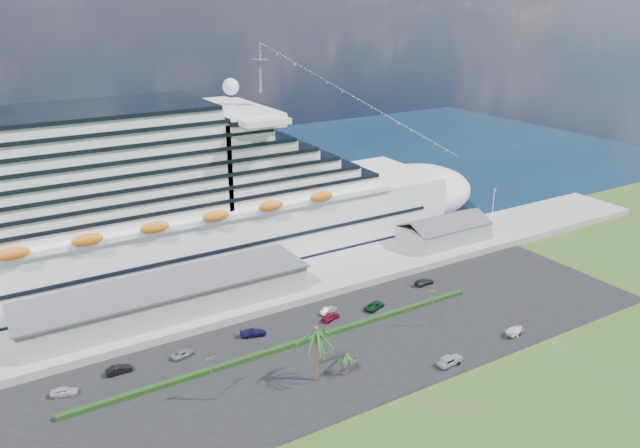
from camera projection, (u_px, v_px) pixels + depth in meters
ground at (375, 375)px, 113.13m from camera, size 420.00×420.00×0.00m
asphalt_lot at (342, 347)px, 121.93m from camera, size 140.00×38.00×0.12m
wharf at (274, 287)px, 144.91m from camera, size 240.00×20.00×1.80m
water at (156, 192)px, 217.43m from camera, size 420.00×160.00×0.02m
cruise_ship at (145, 210)px, 148.23m from camera, size 191.00×38.00×54.00m
terminal_building at (168, 297)px, 131.33m from camera, size 61.00×15.00×6.30m
port_shed at (444, 232)px, 169.01m from camera, size 24.00×12.31×7.37m
flagpole at (493, 207)px, 176.45m from camera, size 1.08×0.16×12.00m
hedge at (293, 344)px, 121.88m from camera, size 88.00×1.10×0.90m
lamp_post_left at (211, 374)px, 104.08m from camera, size 1.60×0.35×8.27m
lamp_post_right at (432, 304)px, 127.43m from camera, size 1.60×0.35×8.27m
palm_tall at (316, 335)px, 108.29m from camera, size 8.82×8.82×11.13m
palm_short at (347, 358)px, 111.68m from camera, size 3.53×3.53×4.56m
parked_car_0 at (64, 391)px, 106.81m from camera, size 4.93×3.19×1.56m
parked_car_1 at (119, 370)px, 113.06m from camera, size 4.72×1.80×1.54m
parked_car_2 at (183, 354)px, 118.29m from camera, size 4.86×3.07×1.25m
parked_car_3 at (253, 333)px, 125.47m from camera, size 5.62×3.52×1.52m
parked_car_4 at (331, 316)px, 131.74m from camera, size 4.96×3.16×1.57m
parked_car_5 at (329, 310)px, 134.53m from camera, size 4.53×2.83×1.41m
parked_car_6 at (374, 306)px, 136.35m from camera, size 5.82×4.05×1.48m
parked_car_7 at (424, 282)px, 147.71m from camera, size 5.17×2.21×1.49m
pickup_truck at (450, 361)px, 115.43m from camera, size 5.10×2.10×1.77m
boat_trailer at (515, 330)px, 125.68m from camera, size 5.87×4.34×1.63m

